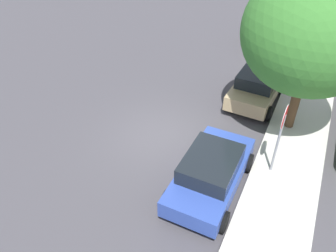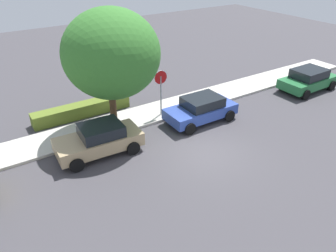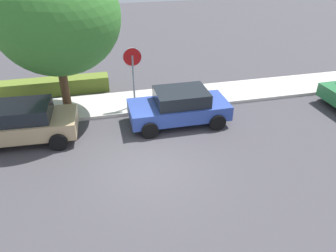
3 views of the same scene
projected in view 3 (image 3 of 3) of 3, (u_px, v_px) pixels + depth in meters
name	position (u px, v px, depth m)	size (l,w,h in m)	color
ground_plane	(149.00, 165.00, 10.81)	(60.00, 60.00, 0.00)	#423F44
sidewalk_curb	(130.00, 103.00, 14.67)	(32.00, 2.20, 0.14)	beige
stop_sign	(133.00, 68.00, 13.37)	(0.78, 0.08, 2.72)	gray
parked_car_blue	(179.00, 106.00, 12.90)	(3.91, 1.98, 1.40)	#2D479E
parked_car_tan	(22.00, 123.00, 11.75)	(3.96, 2.10, 1.45)	tan
street_tree_near_corner	(57.00, 17.00, 11.82)	(4.65, 4.65, 6.16)	#513823
front_yard_hedge	(50.00, 87.00, 15.47)	(5.51, 0.81, 0.73)	olive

